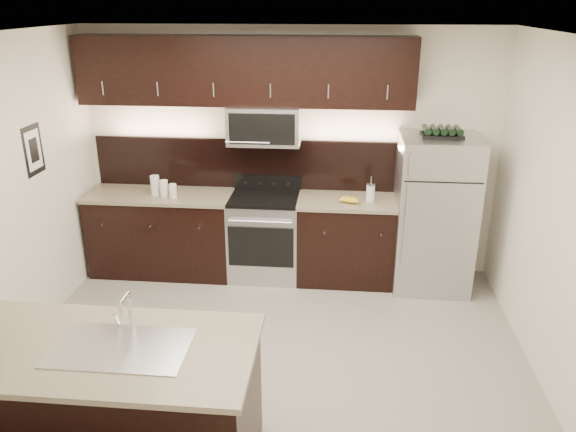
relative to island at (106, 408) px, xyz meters
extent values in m
plane|color=gray|center=(0.90, 1.20, -0.47)|extent=(4.50, 4.50, 0.00)
cube|color=silver|center=(0.90, 3.20, 0.88)|extent=(4.50, 0.02, 2.70)
cube|color=silver|center=(0.90, -0.80, 0.88)|extent=(4.50, 0.02, 2.70)
cube|color=silver|center=(3.15, 1.20, 0.88)|extent=(0.02, 4.00, 2.70)
cube|color=white|center=(0.90, 1.20, 2.23)|extent=(4.50, 4.00, 0.02)
cube|color=black|center=(-1.34, 1.95, 1.18)|extent=(0.01, 0.32, 0.46)
cube|color=white|center=(-1.34, 1.95, 1.18)|extent=(0.00, 0.24, 0.36)
cube|color=black|center=(-0.52, 2.89, -0.02)|extent=(1.57, 0.62, 0.90)
cube|color=black|center=(1.61, 2.89, -0.02)|extent=(1.16, 0.62, 0.90)
cube|color=#B2B2B7|center=(0.65, 2.89, -0.02)|extent=(0.76, 0.62, 0.90)
cube|color=black|center=(0.65, 2.89, 0.44)|extent=(0.76, 0.60, 0.03)
cube|color=tan|center=(-0.52, 2.89, 0.45)|extent=(1.59, 0.65, 0.04)
cube|color=tan|center=(1.61, 2.89, 0.45)|extent=(1.18, 0.65, 0.04)
cube|color=black|center=(0.44, 3.18, 0.75)|extent=(3.49, 0.02, 0.56)
cube|color=#B2B2B7|center=(0.65, 3.00, 1.23)|extent=(0.76, 0.40, 0.40)
cube|color=black|center=(0.44, 3.03, 1.78)|extent=(3.49, 0.33, 0.70)
cube|color=black|center=(0.00, 0.00, -0.02)|extent=(1.90, 0.90, 0.90)
cube|color=tan|center=(0.00, 0.00, 0.45)|extent=(1.96, 0.96, 0.04)
cube|color=silver|center=(0.15, 0.00, 0.47)|extent=(0.84, 0.50, 0.01)
cylinder|color=silver|center=(0.15, 0.21, 0.59)|extent=(0.03, 0.03, 0.24)
cylinder|color=silver|center=(0.15, 0.14, 0.74)|extent=(0.02, 0.14, 0.02)
cylinder|color=silver|center=(0.15, 0.07, 0.69)|extent=(0.02, 0.02, 0.10)
cube|color=#B2B2B7|center=(2.46, 2.83, 0.36)|extent=(0.80, 0.72, 1.65)
cube|color=black|center=(2.46, 2.83, 1.20)|extent=(0.41, 0.25, 0.03)
cylinder|color=black|center=(2.30, 2.83, 1.25)|extent=(0.07, 0.23, 0.07)
cylinder|color=black|center=(2.38, 2.83, 1.25)|extent=(0.07, 0.23, 0.07)
cylinder|color=black|center=(2.46, 2.83, 1.25)|extent=(0.07, 0.23, 0.07)
cylinder|color=black|center=(2.53, 2.83, 1.25)|extent=(0.07, 0.23, 0.07)
cylinder|color=black|center=(2.61, 2.83, 1.25)|extent=(0.07, 0.23, 0.07)
cylinder|color=silver|center=(-0.54, 2.84, 0.58)|extent=(0.10, 0.10, 0.22)
cylinder|color=silver|center=(-0.43, 2.80, 0.56)|extent=(0.09, 0.09, 0.18)
cylinder|color=silver|center=(-0.32, 2.76, 0.54)|extent=(0.08, 0.08, 0.15)
cylinder|color=silver|center=(1.78, 2.84, 0.56)|extent=(0.09, 0.09, 0.18)
cylinder|color=silver|center=(1.78, 2.84, 0.66)|extent=(0.09, 0.09, 0.02)
cylinder|color=silver|center=(1.78, 2.84, 0.70)|extent=(0.01, 0.01, 0.07)
ellipsoid|color=gold|center=(1.51, 2.81, 0.50)|extent=(0.24, 0.21, 0.06)
camera|label=1|loc=(1.45, -2.80, 2.47)|focal=35.00mm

